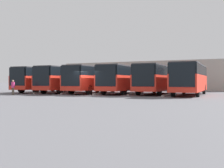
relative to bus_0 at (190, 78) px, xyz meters
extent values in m
plane|color=#5B5B60|center=(9.52, 4.89, -1.79)|extent=(600.00, 600.00, 0.00)
cube|color=red|center=(0.00, -0.02, -0.52)|extent=(2.85, 10.79, 1.63)
cube|color=black|center=(0.00, -0.02, 0.79)|extent=(2.81, 10.63, 1.00)
cube|color=black|center=(-0.16, 5.35, 0.23)|extent=(2.23, 0.11, 2.13)
cube|color=red|center=(-0.16, 5.36, -1.12)|extent=(2.41, 0.13, 0.40)
cube|color=#333338|center=(0.00, -0.02, 1.35)|extent=(2.74, 10.36, 0.12)
cylinder|color=black|center=(-1.22, 3.27, -1.25)|extent=(0.33, 1.08, 1.07)
cylinder|color=black|center=(1.02, 3.34, -1.25)|extent=(0.33, 1.08, 1.07)
cylinder|color=black|center=(-1.02, -3.37, -1.25)|extent=(0.33, 1.08, 1.07)
cylinder|color=black|center=(1.22, -3.31, -1.25)|extent=(0.33, 1.08, 1.07)
cube|color=#B2B2AD|center=(1.90, 1.59, -1.71)|extent=(0.39, 5.14, 0.15)
cube|color=red|center=(3.81, -0.90, -0.52)|extent=(2.85, 10.79, 1.63)
cube|color=black|center=(3.81, -0.90, 0.79)|extent=(2.81, 10.63, 1.00)
cube|color=black|center=(3.65, 4.47, 0.23)|extent=(2.23, 0.11, 2.13)
cube|color=red|center=(3.65, 4.48, -1.12)|extent=(2.41, 0.13, 0.40)
cube|color=#333338|center=(3.81, -0.90, 1.35)|extent=(2.74, 10.36, 0.12)
cylinder|color=black|center=(2.59, 2.39, -1.25)|extent=(0.33, 1.08, 1.07)
cylinder|color=black|center=(4.83, 2.46, -1.25)|extent=(0.33, 1.08, 1.07)
cylinder|color=black|center=(2.79, -4.25, -1.25)|extent=(0.33, 1.08, 1.07)
cylinder|color=black|center=(5.02, -4.19, -1.25)|extent=(0.33, 1.08, 1.07)
cube|color=#B2B2AD|center=(5.71, 0.71, -1.71)|extent=(0.39, 5.14, 0.15)
cube|color=red|center=(7.61, -0.58, -0.52)|extent=(2.85, 10.79, 1.63)
cube|color=black|center=(7.61, -0.58, 0.79)|extent=(2.81, 10.63, 1.00)
cube|color=black|center=(7.45, 4.79, 0.23)|extent=(2.23, 0.11, 2.13)
cube|color=red|center=(7.45, 4.80, -1.12)|extent=(2.41, 0.13, 0.40)
cube|color=#333338|center=(7.61, -0.58, 1.35)|extent=(2.74, 10.36, 0.12)
cylinder|color=black|center=(6.40, 2.71, -1.25)|extent=(0.33, 1.08, 1.07)
cylinder|color=black|center=(8.63, 2.78, -1.25)|extent=(0.33, 1.08, 1.07)
cylinder|color=black|center=(6.59, -3.93, -1.25)|extent=(0.33, 1.08, 1.07)
cylinder|color=black|center=(8.83, -3.87, -1.25)|extent=(0.33, 1.08, 1.07)
cube|color=#B2B2AD|center=(9.52, 1.03, -1.71)|extent=(0.39, 5.14, 0.15)
cube|color=red|center=(11.42, -0.08, -0.52)|extent=(2.85, 10.79, 1.63)
cube|color=black|center=(11.42, -0.08, 0.79)|extent=(2.81, 10.63, 1.00)
cube|color=black|center=(11.26, 5.29, 0.23)|extent=(2.23, 0.11, 2.13)
cube|color=red|center=(11.26, 5.29, -1.12)|extent=(2.41, 0.13, 0.40)
cube|color=#333338|center=(11.42, -0.08, 1.35)|extent=(2.74, 10.36, 0.12)
cylinder|color=black|center=(10.20, 3.20, -1.25)|extent=(0.33, 1.08, 1.07)
cylinder|color=black|center=(12.44, 3.27, -1.25)|extent=(0.33, 1.08, 1.07)
cylinder|color=black|center=(10.40, -3.44, -1.25)|extent=(0.33, 1.08, 1.07)
cylinder|color=black|center=(12.64, -3.37, -1.25)|extent=(0.33, 1.08, 1.07)
cube|color=#B2B2AD|center=(13.32, 1.52, -1.71)|extent=(0.39, 5.14, 0.15)
cube|color=red|center=(15.23, -0.08, -0.52)|extent=(2.85, 10.79, 1.63)
cube|color=black|center=(15.23, -0.08, 0.79)|extent=(2.81, 10.63, 1.00)
cube|color=black|center=(15.07, 5.29, 0.23)|extent=(2.23, 0.11, 2.13)
cube|color=red|center=(15.07, 5.29, -1.12)|extent=(2.41, 0.13, 0.40)
cube|color=#333338|center=(15.23, -0.08, 1.35)|extent=(2.74, 10.36, 0.12)
cylinder|color=black|center=(14.01, 3.20, -1.25)|extent=(0.33, 1.08, 1.07)
cylinder|color=black|center=(16.25, 3.27, -1.25)|extent=(0.33, 1.08, 1.07)
cylinder|color=black|center=(14.21, -3.44, -1.25)|extent=(0.33, 1.08, 1.07)
cylinder|color=black|center=(16.44, -3.37, -1.25)|extent=(0.33, 1.08, 1.07)
cube|color=#B2B2AD|center=(17.13, 1.52, -1.71)|extent=(0.39, 5.14, 0.15)
cube|color=red|center=(19.03, -0.53, -0.52)|extent=(2.85, 10.79, 1.63)
cube|color=black|center=(19.03, -0.53, 0.79)|extent=(2.81, 10.63, 1.00)
cube|color=black|center=(18.87, 4.84, 0.23)|extent=(2.23, 0.11, 2.13)
cube|color=red|center=(18.87, 4.85, -1.12)|extent=(2.41, 0.13, 0.40)
cube|color=#333338|center=(19.03, -0.53, 1.35)|extent=(2.74, 10.36, 0.12)
cylinder|color=black|center=(17.82, 2.76, -1.25)|extent=(0.33, 1.08, 1.07)
cylinder|color=black|center=(20.05, 2.82, -1.25)|extent=(0.33, 1.08, 1.07)
cylinder|color=black|center=(18.01, -3.88, -1.25)|extent=(0.33, 1.08, 1.07)
cylinder|color=black|center=(20.25, -3.82, -1.25)|extent=(0.33, 1.08, 1.07)
cylinder|color=brown|center=(17.15, 7.27, -1.41)|extent=(0.24, 0.24, 0.77)
cylinder|color=brown|center=(16.98, 7.37, -1.41)|extent=(0.24, 0.24, 0.77)
cylinder|color=#D13375|center=(17.07, 7.32, -0.72)|extent=(0.48, 0.48, 0.61)
sphere|color=tan|center=(17.07, 7.32, -0.31)|extent=(0.21, 0.21, 0.21)
cube|color=#A8A399|center=(9.52, -19.42, 0.59)|extent=(30.12, 11.30, 4.75)
cube|color=silver|center=(9.52, -26.57, 2.71)|extent=(30.12, 3.00, 0.24)
cylinder|color=slate|center=(-1.02, -27.67, 0.46)|extent=(0.20, 0.20, 4.50)
cylinder|color=slate|center=(20.06, -27.67, 0.46)|extent=(0.20, 0.20, 4.50)
camera|label=1|loc=(-4.76, 29.85, -0.38)|focal=45.00mm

